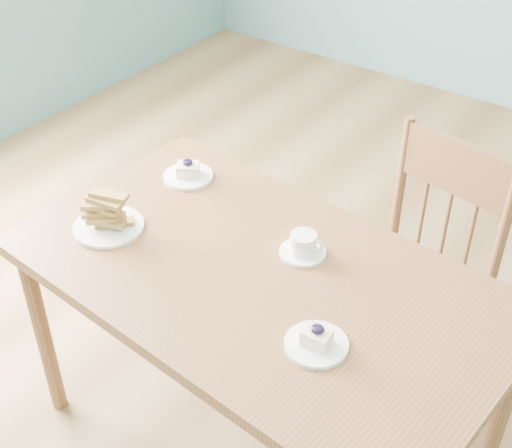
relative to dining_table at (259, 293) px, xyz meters
The scene contains 7 objects.
room 0.83m from the dining_table, 15.59° to the left, with size 5.01×5.01×2.71m.
dining_table is the anchor object (origin of this frame).
dining_chair 0.57m from the dining_table, 65.42° to the left, with size 0.45×0.44×0.86m.
cheesecake_plate_near 0.29m from the dining_table, 27.77° to the right, with size 0.14×0.14×0.06m.
cheesecake_plate_far 0.49m from the dining_table, 151.49° to the left, with size 0.15×0.15×0.06m.
coffee_cup 0.17m from the dining_table, 69.15° to the left, with size 0.12×0.12×0.06m.
biscotti_plate 0.46m from the dining_table, 168.73° to the right, with size 0.19×0.19×0.11m.
Camera 1 is at (0.42, -1.21, 1.84)m, focal length 50.00 mm.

